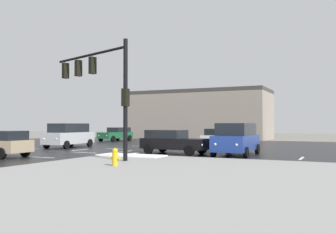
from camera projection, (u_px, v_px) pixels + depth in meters
name	position (u px, v px, depth m)	size (l,w,h in m)	color
ground_plane	(102.00, 151.00, 27.05)	(120.00, 120.00, 0.00)	slate
road_asphalt	(102.00, 151.00, 27.05)	(44.00, 44.00, 0.02)	black
sidewalk_corner	(190.00, 188.00, 11.04)	(18.00, 18.00, 0.14)	gray
snow_strip_curbside	(131.00, 155.00, 21.29)	(4.00, 1.60, 0.06)	white
lane_markings	(104.00, 152.00, 25.29)	(36.15, 36.15, 0.01)	silver
traffic_signal_mast	(101.00, 79.00, 19.99)	(6.32, 2.30, 6.18)	black
fire_hydrant	(115.00, 157.00, 16.16)	(0.48, 0.26, 0.79)	gold
strip_building_background	(199.00, 115.00, 50.07)	(18.83, 8.00, 6.52)	gray
sedan_white	(227.00, 138.00, 30.76)	(4.66, 2.38, 1.58)	white
suv_silver	(69.00, 135.00, 30.84)	(2.45, 4.94, 2.03)	#B7BABF
suv_blue	(236.00, 138.00, 22.92)	(2.22, 4.86, 2.03)	navy
sedan_black	(173.00, 141.00, 24.26)	(4.66, 2.35, 1.58)	black
sedan_green	(116.00, 134.00, 42.94)	(2.34, 4.65, 1.58)	#195933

